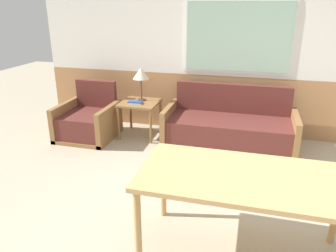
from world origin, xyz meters
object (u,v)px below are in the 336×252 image
(couch, at_px, (229,129))
(dining_table, at_px, (246,184))
(side_table, at_px, (140,107))
(table_lamp, at_px, (141,74))
(armchair, at_px, (88,122))

(couch, height_order, dining_table, couch)
(dining_table, bearing_deg, couch, 97.76)
(couch, height_order, side_table, couch)
(table_lamp, height_order, dining_table, table_lamp)
(armchair, height_order, dining_table, armchair)
(table_lamp, bearing_deg, armchair, -154.37)
(couch, xyz_separation_m, side_table, (-1.44, 0.02, 0.23))
(table_lamp, relative_size, dining_table, 0.31)
(dining_table, bearing_deg, side_table, 126.58)
(side_table, height_order, dining_table, dining_table)
(table_lamp, distance_m, dining_table, 3.05)
(couch, bearing_deg, dining_table, -82.24)
(armchair, bearing_deg, dining_table, -54.68)
(armchair, bearing_deg, table_lamp, 10.33)
(side_table, relative_size, table_lamp, 1.11)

